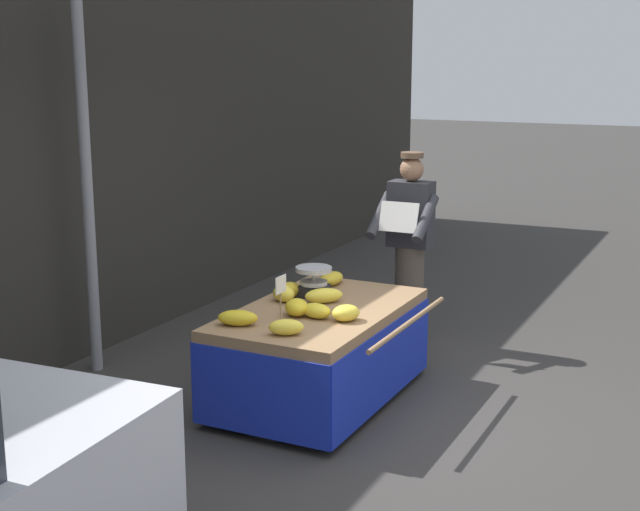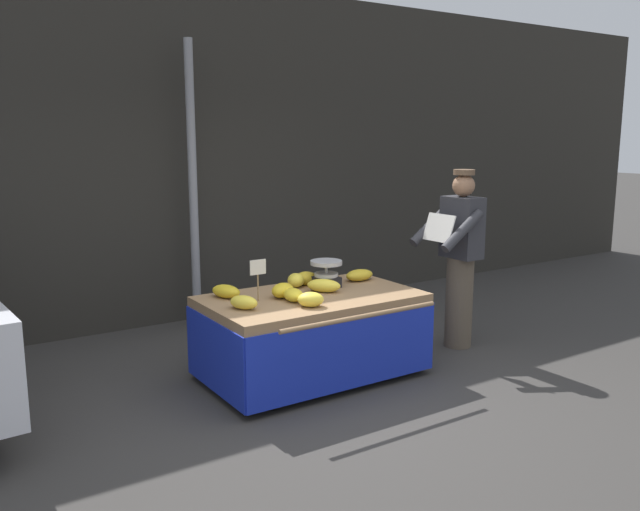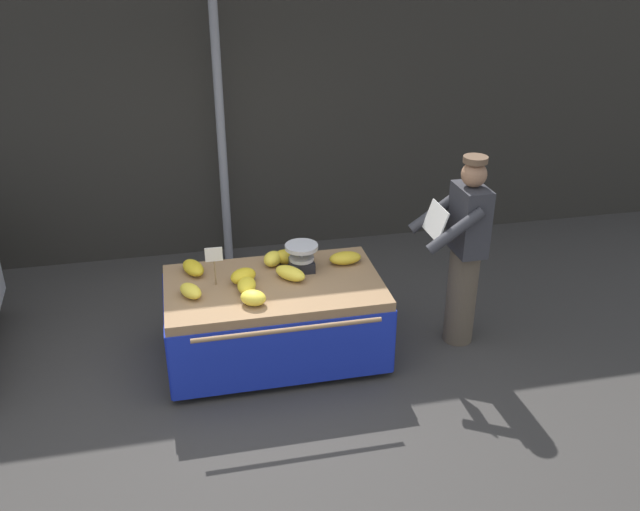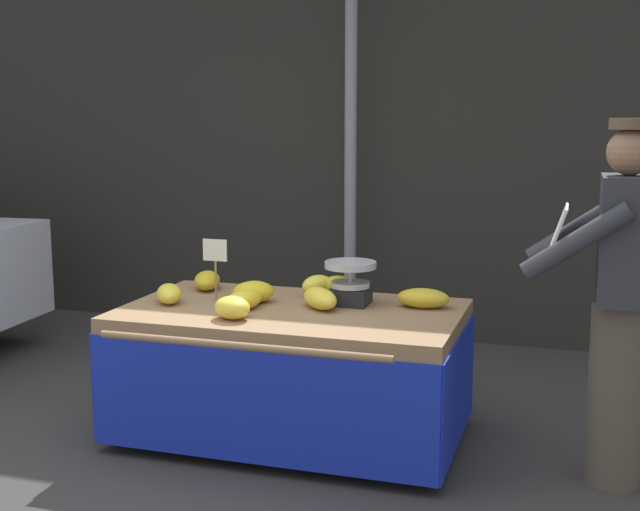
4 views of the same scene
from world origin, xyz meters
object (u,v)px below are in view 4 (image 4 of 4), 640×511
at_px(street_pole, 351,147).
at_px(banana_bunch_5, 423,298).
at_px(banana_bunch_3, 318,286).
at_px(banana_bunch_4, 338,286).
at_px(banana_bunch_1, 207,280).
at_px(banana_bunch_6, 169,294).
at_px(banana_cart, 292,343).
at_px(price_sign, 215,256).
at_px(weighing_scale, 350,283).
at_px(banana_bunch_8, 244,299).
at_px(banana_bunch_2, 232,308).
at_px(banana_bunch_7, 254,292).
at_px(vendor_person, 618,303).
at_px(banana_bunch_0, 320,298).

relative_size(street_pole, banana_bunch_5, 10.61).
height_order(banana_bunch_3, banana_bunch_4, same).
height_order(banana_bunch_1, banana_bunch_5, banana_bunch_1).
bearing_deg(banana_bunch_5, banana_bunch_6, -166.87).
relative_size(street_pole, banana_cart, 1.66).
distance_m(banana_bunch_5, banana_bunch_6, 1.37).
bearing_deg(banana_cart, price_sign, 172.01).
distance_m(weighing_scale, banana_bunch_8, 0.58).
height_order(banana_bunch_1, banana_bunch_3, banana_bunch_3).
bearing_deg(price_sign, banana_bunch_5, 7.97).
bearing_deg(banana_bunch_8, banana_bunch_4, 47.98).
bearing_deg(banana_bunch_2, banana_bunch_8, 96.63).
bearing_deg(banana_bunch_7, banana_bunch_2, -84.52).
bearing_deg(banana_cart, banana_bunch_6, -172.54).
height_order(banana_bunch_3, banana_bunch_5, banana_bunch_3).
bearing_deg(banana_bunch_1, weighing_scale, -7.96).
height_order(banana_bunch_4, banana_bunch_5, banana_bunch_4).
distance_m(banana_bunch_1, vendor_person, 2.29).
distance_m(weighing_scale, banana_bunch_3, 0.27).
xyz_separation_m(banana_bunch_4, banana_bunch_8, (-0.39, -0.43, -0.01)).
bearing_deg(vendor_person, banana_bunch_5, 162.31).
bearing_deg(banana_bunch_0, banana_bunch_4, 87.67).
bearing_deg(banana_cart, banana_bunch_5, 18.64).
xyz_separation_m(banana_cart, banana_bunch_4, (0.16, 0.34, 0.25)).
distance_m(banana_cart, weighing_scale, 0.45).
xyz_separation_m(banana_bunch_0, banana_bunch_4, (0.01, 0.31, 0.00)).
height_order(banana_bunch_6, vendor_person, vendor_person).
bearing_deg(banana_bunch_3, vendor_person, -14.45).
bearing_deg(banana_bunch_1, price_sign, -55.79).
distance_m(banana_cart, banana_bunch_5, 0.74).
bearing_deg(banana_bunch_0, price_sign, 177.33).
xyz_separation_m(street_pole, banana_bunch_1, (-0.42, -1.63, -0.72)).
xyz_separation_m(price_sign, banana_bunch_1, (-0.17, 0.25, -0.19)).
distance_m(banana_bunch_5, banana_bunch_8, 0.95).
bearing_deg(banana_bunch_8, banana_bunch_6, 179.81).
distance_m(banana_bunch_4, banana_bunch_7, 0.49).
relative_size(banana_bunch_5, banana_bunch_6, 1.20).
xyz_separation_m(street_pole, banana_bunch_4, (0.38, -1.60, -0.72)).
bearing_deg(banana_bunch_7, banana_bunch_0, -3.79).
xyz_separation_m(street_pole, price_sign, (-0.25, -1.88, -0.53)).
xyz_separation_m(street_pole, vendor_person, (1.84, -2.03, -0.62)).
bearing_deg(street_pole, weighing_scale, -74.43).
distance_m(banana_bunch_3, banana_bunch_6, 0.83).
distance_m(price_sign, banana_bunch_8, 0.34).
distance_m(banana_bunch_0, banana_bunch_5, 0.55).
height_order(banana_bunch_2, banana_bunch_5, banana_bunch_2).
bearing_deg(banana_bunch_1, vendor_person, -9.93).
bearing_deg(banana_bunch_3, banana_bunch_7, -137.50).
bearing_deg(vendor_person, price_sign, 175.94).
xyz_separation_m(banana_bunch_0, banana_bunch_7, (-0.39, 0.03, 0.00)).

